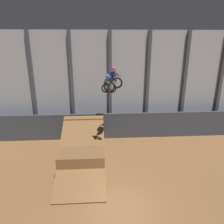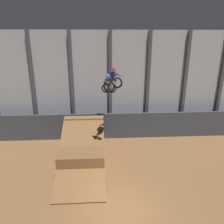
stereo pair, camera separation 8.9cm
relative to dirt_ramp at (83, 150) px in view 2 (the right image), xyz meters
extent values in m
plane|color=brown|center=(2.23, -4.91, -0.95)|extent=(60.00, 60.00, 0.00)
cube|color=#A3A8B2|center=(2.23, 5.27, 3.65)|extent=(32.00, 0.12, 9.21)
cube|color=#3D424C|center=(-4.53, 5.07, 3.65)|extent=(0.28, 0.28, 9.21)
cube|color=#3D424C|center=(-1.15, 5.07, 3.65)|extent=(0.28, 0.28, 9.21)
cube|color=#3D424C|center=(2.23, 5.07, 3.65)|extent=(0.28, 0.28, 9.21)
cube|color=#3D424C|center=(5.61, 5.07, 3.65)|extent=(0.28, 0.28, 9.21)
cube|color=#3D424C|center=(8.99, 5.07, 3.65)|extent=(0.28, 0.28, 9.21)
cube|color=#3D424C|center=(12.36, 5.07, 3.65)|extent=(0.28, 0.28, 9.21)
cube|color=#383D47|center=(2.23, 3.82, 0.21)|extent=(31.36, 0.20, 2.33)
cube|color=brown|center=(0.00, -0.14, -0.15)|extent=(2.98, 4.53, 1.61)
cube|color=brown|center=(0.00, 1.88, 0.39)|extent=(3.04, 0.50, 2.69)
cube|color=brown|center=(0.00, -1.11, 0.39)|extent=(3.04, 6.55, 2.87)
torus|color=black|center=(1.77, 3.00, 3.81)|extent=(0.77, 0.47, 0.74)
torus|color=black|center=(2.18, 1.70, 4.10)|extent=(0.77, 0.47, 0.74)
cube|color=#B7B7BC|center=(1.98, 2.33, 4.08)|extent=(0.34, 0.59, 0.38)
cube|color=red|center=(1.92, 2.52, 4.25)|extent=(0.34, 0.52, 0.33)
cube|color=black|center=(2.03, 2.15, 4.35)|extent=(0.33, 0.59, 0.23)
cube|color=red|center=(2.19, 1.65, 4.38)|extent=(0.24, 0.39, 0.13)
cylinder|color=#B7B7BC|center=(1.80, 2.88, 4.08)|extent=(0.16, 0.35, 0.49)
cylinder|color=black|center=(1.80, 2.89, 4.33)|extent=(0.59, 0.36, 0.04)
cube|color=navy|center=(1.96, 2.40, 4.58)|extent=(0.34, 0.31, 0.52)
sphere|color=#2393CC|center=(1.91, 2.55, 4.87)|extent=(0.34, 0.37, 0.31)
cylinder|color=navy|center=(1.84, 2.36, 4.31)|extent=(0.22, 0.38, 0.38)
cylinder|color=navy|center=(2.07, 2.44, 4.31)|extent=(0.22, 0.38, 0.38)
cylinder|color=navy|center=(1.73, 2.58, 4.55)|extent=(0.22, 0.48, 0.34)
cylinder|color=navy|center=(2.04, 2.67, 4.55)|extent=(0.22, 0.48, 0.34)
torus|color=black|center=(2.41, -0.14, 4.86)|extent=(0.72, 0.42, 0.73)
torus|color=black|center=(1.83, -1.41, 4.90)|extent=(0.72, 0.42, 0.73)
cube|color=#B7B7BC|center=(2.10, -0.82, 5.00)|extent=(0.38, 0.55, 0.29)
cube|color=green|center=(2.17, -0.66, 5.19)|extent=(0.37, 0.49, 0.25)
cube|color=black|center=(2.01, -1.02, 5.23)|extent=(0.38, 0.58, 0.14)
cube|color=green|center=(1.79, -1.50, 5.16)|extent=(0.28, 0.39, 0.07)
cylinder|color=#B7B7BC|center=(2.34, -0.30, 5.10)|extent=(0.16, 0.27, 0.53)
cylinder|color=black|center=(2.32, -0.33, 5.34)|extent=(0.62, 0.29, 0.04)
cube|color=navy|center=(2.09, -0.83, 5.50)|extent=(0.38, 0.40, 0.53)
sphere|color=red|center=(2.14, -0.73, 5.82)|extent=(0.35, 0.35, 0.27)
cylinder|color=navy|center=(2.00, -0.74, 5.24)|extent=(0.27, 0.41, 0.34)
cylinder|color=navy|center=(2.22, -0.83, 5.24)|extent=(0.27, 0.41, 0.34)
cylinder|color=navy|center=(2.05, -0.55, 5.51)|extent=(0.29, 0.50, 0.27)
cylinder|color=navy|center=(2.34, -0.68, 5.51)|extent=(0.29, 0.50, 0.27)
camera|label=1|loc=(1.18, -14.06, 7.61)|focal=35.00mm
camera|label=2|loc=(1.27, -14.06, 7.61)|focal=35.00mm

